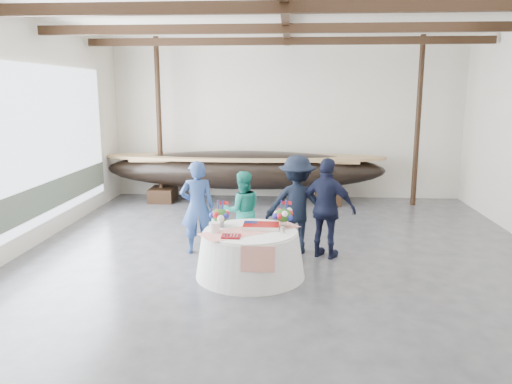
{
  "coord_description": "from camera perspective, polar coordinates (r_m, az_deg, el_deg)",
  "views": [
    {
      "loc": [
        0.12,
        -8.52,
        3.08
      ],
      "look_at": [
        -0.53,
        0.87,
        1.16
      ],
      "focal_mm": 35.0,
      "sensor_mm": 36.0,
      "label": 1
    }
  ],
  "objects": [
    {
      "name": "guest_woman_teal",
      "position": [
        9.71,
        -1.58,
        -2.18
      ],
      "size": [
        0.89,
        0.77,
        1.56
      ],
      "primitive_type": "imported",
      "rotation": [
        0.0,
        0.0,
        3.4
      ],
      "color": "#1B8C79",
      "rests_on": "ground"
    },
    {
      "name": "guest_woman_blue",
      "position": [
        9.57,
        -6.72,
        -1.74
      ],
      "size": [
        0.73,
        0.56,
        1.79
      ],
      "primitive_type": "imported",
      "rotation": [
        0.0,
        0.0,
        3.35
      ],
      "color": "navy",
      "rests_on": "ground"
    },
    {
      "name": "longboat_display",
      "position": [
        13.85,
        -1.34,
        2.57
      ],
      "size": [
        7.75,
        1.55,
        1.45
      ],
      "color": "black",
      "rests_on": "ground"
    },
    {
      "name": "guest_man_left",
      "position": [
        9.57,
        4.71,
        -1.42
      ],
      "size": [
        1.24,
        0.74,
        1.89
      ],
      "primitive_type": "imported",
      "rotation": [
        0.0,
        0.0,
        3.11
      ],
      "color": "black",
      "rests_on": "ground"
    },
    {
      "name": "open_bay",
      "position": [
        10.86,
        -23.96,
        3.9
      ],
      "size": [
        0.03,
        7.0,
        3.2
      ],
      "color": "silver",
      "rests_on": "ground"
    },
    {
      "name": "ceiling",
      "position": [
        8.64,
        3.32,
        20.96
      ],
      "size": [
        10.0,
        12.0,
        0.01
      ],
      "primitive_type": "cube",
      "color": "white",
      "rests_on": "wall_back"
    },
    {
      "name": "banquet_table",
      "position": [
        8.46,
        -0.66,
        -6.99
      ],
      "size": [
        1.84,
        1.84,
        0.79
      ],
      "color": "white",
      "rests_on": "ground"
    },
    {
      "name": "wall_back",
      "position": [
        14.55,
        3.51,
        8.22
      ],
      "size": [
        10.0,
        0.02,
        4.5
      ],
      "primitive_type": "cube",
      "color": "silver",
      "rests_on": "ground"
    },
    {
      "name": "pavilion_structure",
      "position": [
        9.43,
        3.35,
        17.12
      ],
      "size": [
        9.8,
        11.76,
        4.5
      ],
      "color": "black",
      "rests_on": "ground"
    },
    {
      "name": "tabletop_items",
      "position": [
        8.47,
        -0.79,
        -3.12
      ],
      "size": [
        1.7,
        1.44,
        0.4
      ],
      "color": "red",
      "rests_on": "banquet_table"
    },
    {
      "name": "wall_front",
      "position": [
        2.66,
        1.2,
        -6.62
      ],
      "size": [
        10.0,
        0.02,
        4.5
      ],
      "primitive_type": "cube",
      "color": "silver",
      "rests_on": "ground"
    },
    {
      "name": "wall_left",
      "position": [
        9.98,
        -27.08,
        5.5
      ],
      "size": [
        0.02,
        12.0,
        4.5
      ],
      "primitive_type": "cube",
      "color": "silver",
      "rests_on": "ground"
    },
    {
      "name": "floor",
      "position": [
        9.06,
        2.99,
        -8.36
      ],
      "size": [
        10.0,
        12.0,
        0.01
      ],
      "primitive_type": "cube",
      "color": "#3D3D42",
      "rests_on": "ground"
    },
    {
      "name": "guest_man_right",
      "position": [
        9.32,
        8.13,
        -1.88
      ],
      "size": [
        1.19,
        0.89,
        1.88
      ],
      "primitive_type": "imported",
      "rotation": [
        0.0,
        0.0,
        2.69
      ],
      "color": "black",
      "rests_on": "ground"
    }
  ]
}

